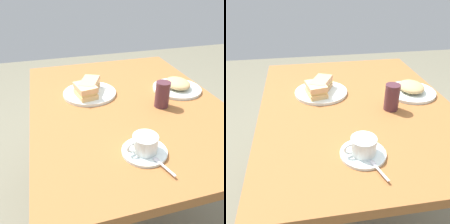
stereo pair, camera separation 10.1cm
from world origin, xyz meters
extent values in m
plane|color=#6C6854|center=(0.00, 0.00, 0.00)|extent=(6.00, 6.00, 0.00)
cube|color=#93592D|center=(0.00, 0.00, 0.72)|extent=(1.15, 0.87, 0.04)
cylinder|color=brown|center=(0.51, -0.36, 0.35)|extent=(0.06, 0.06, 0.70)
cylinder|color=brown|center=(0.51, 0.36, 0.35)|extent=(0.06, 0.06, 0.70)
cylinder|color=white|center=(0.13, 0.15, 0.75)|extent=(0.26, 0.26, 0.01)
cube|color=tan|center=(0.13, 0.15, 0.77)|extent=(0.16, 0.13, 0.02)
cube|color=#DFD26F|center=(0.13, 0.15, 0.78)|extent=(0.15, 0.12, 0.01)
cube|color=tan|center=(0.13, 0.15, 0.80)|extent=(0.16, 0.13, 0.02)
cube|color=#E4B773|center=(0.09, 0.18, 0.76)|extent=(0.13, 0.10, 0.02)
cube|color=#E5C378|center=(0.09, 0.18, 0.78)|extent=(0.12, 0.10, 0.01)
cube|color=#E6B27A|center=(0.09, 0.18, 0.80)|extent=(0.13, 0.10, 0.02)
cylinder|color=white|center=(-0.36, 0.06, 0.74)|extent=(0.16, 0.16, 0.01)
cylinder|color=white|center=(-0.36, 0.06, 0.78)|extent=(0.09, 0.09, 0.06)
cylinder|color=#A08254|center=(-0.36, 0.06, 0.80)|extent=(0.08, 0.08, 0.01)
torus|color=white|center=(-0.37, 0.11, 0.78)|extent=(0.02, 0.04, 0.04)
cube|color=silver|center=(-0.46, 0.03, 0.75)|extent=(0.07, 0.03, 0.00)
ellipsoid|color=silver|center=(-0.41, 0.04, 0.75)|extent=(0.03, 0.02, 0.01)
cylinder|color=white|center=(0.06, -0.29, 0.75)|extent=(0.24, 0.24, 0.01)
ellipsoid|color=tan|center=(0.06, -0.29, 0.77)|extent=(0.14, 0.12, 0.04)
cylinder|color=#4B2730|center=(-0.08, -0.14, 0.80)|extent=(0.06, 0.06, 0.12)
camera|label=1|loc=(-0.95, 0.34, 1.29)|focal=39.52mm
camera|label=2|loc=(-0.97, 0.24, 1.29)|focal=39.52mm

